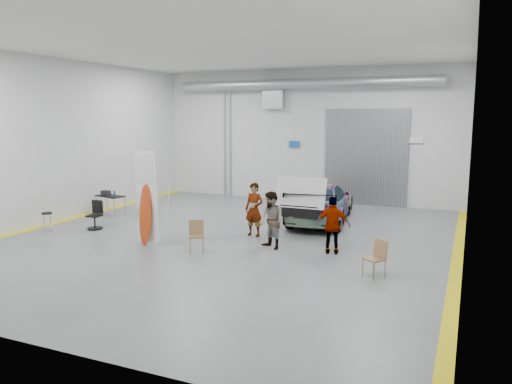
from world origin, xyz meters
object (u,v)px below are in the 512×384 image
at_px(person_c, 333,225).
at_px(person_a, 254,209).
at_px(surfboard_display, 147,205).
at_px(office_chair, 96,217).
at_px(person_b, 271,220).
at_px(sedan_car, 320,202).
at_px(folding_chair_far, 374,266).
at_px(work_table, 109,195).
at_px(shop_stool, 47,223).
at_px(folding_chair_near, 197,242).

bearing_deg(person_c, person_a, -32.70).
relative_size(person_c, surfboard_display, 0.54).
bearing_deg(office_chair, surfboard_display, -27.50).
height_order(person_c, office_chair, person_c).
xyz_separation_m(person_a, office_chair, (-5.46, -1.28, -0.45)).
distance_m(person_a, person_b, 1.68).
bearing_deg(sedan_car, office_chair, 25.23).
xyz_separation_m(person_a, surfboard_display, (-2.47, -2.41, 0.36)).
xyz_separation_m(person_b, folding_chair_far, (3.28, -1.49, -0.57)).
relative_size(person_a, work_table, 1.35).
relative_size(person_c, office_chair, 1.70).
relative_size(folding_chair_far, work_table, 0.71).
bearing_deg(shop_stool, person_a, 20.05).
distance_m(sedan_car, person_c, 4.40).
height_order(surfboard_display, folding_chair_far, surfboard_display).
bearing_deg(person_a, office_chair, -161.12).
height_order(person_c, folding_chair_near, person_c).
relative_size(folding_chair_far, shop_stool, 1.32).
xyz_separation_m(person_b, work_table, (-7.86, 2.25, -0.10)).
bearing_deg(shop_stool, folding_chair_near, -0.55).
relative_size(surfboard_display, shop_stool, 4.38).
xyz_separation_m(person_a, person_b, (1.11, -1.26, -0.03)).
xyz_separation_m(shop_stool, office_chair, (1.09, 1.12, 0.08)).
xyz_separation_m(person_a, folding_chair_far, (4.39, -2.75, -0.59)).
height_order(person_c, shop_stool, person_c).
xyz_separation_m(surfboard_display, work_table, (-4.28, 3.41, -0.48)).
xyz_separation_m(person_b, folding_chair_near, (-1.85, -1.19, -0.57)).
relative_size(surfboard_display, work_table, 2.34).
distance_m(folding_chair_far, office_chair, 9.97).
xyz_separation_m(person_a, shop_stool, (-6.56, -2.39, -0.53)).
height_order(person_b, folding_chair_near, person_b).
relative_size(sedan_car, folding_chair_near, 5.61).
xyz_separation_m(person_b, shop_stool, (-7.66, -1.14, -0.51)).
distance_m(sedan_car, folding_chair_near, 5.90).
relative_size(sedan_car, office_chair, 5.18).
bearing_deg(person_a, sedan_car, 71.76).
bearing_deg(shop_stool, person_b, 8.42).
bearing_deg(folding_chair_far, sedan_car, 154.65).
relative_size(surfboard_display, folding_chair_near, 3.39).
xyz_separation_m(person_c, folding_chair_near, (-3.66, -1.38, -0.55)).
relative_size(person_a, office_chair, 1.81).
relative_size(person_a, person_b, 1.03).
xyz_separation_m(person_c, surfboard_display, (-5.39, -1.34, 0.41)).
xyz_separation_m(sedan_car, shop_stool, (-7.91, -5.44, -0.39)).
bearing_deg(person_a, surfboard_display, -129.98).
distance_m(person_a, person_c, 3.11).
bearing_deg(person_a, folding_chair_far, -26.32).
relative_size(person_a, surfboard_display, 0.58).
height_order(person_b, office_chair, person_b).
height_order(person_a, folding_chair_near, person_a).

